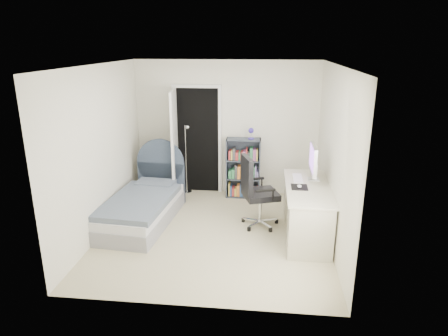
# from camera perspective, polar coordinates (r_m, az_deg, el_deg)

# --- Properties ---
(room_shell) EXTENTS (3.50, 3.70, 2.60)m
(room_shell) POSITION_cam_1_polar(r_m,az_deg,el_deg) (5.76, -1.48, 1.96)
(room_shell) COLOR tan
(room_shell) RESTS_ON ground
(door) EXTENTS (0.92, 0.83, 2.06)m
(door) POSITION_cam_1_polar(r_m,az_deg,el_deg) (7.39, -5.91, 3.67)
(door) COLOR black
(door) RESTS_ON ground
(bed) EXTENTS (1.04, 1.97, 1.17)m
(bed) POSITION_cam_1_polar(r_m,az_deg,el_deg) (6.63, -11.37, -5.28)
(bed) COLOR gray
(bed) RESTS_ON ground
(nightstand) EXTENTS (0.39, 0.39, 0.58)m
(nightstand) POSITION_cam_1_polar(r_m,az_deg,el_deg) (7.74, -8.43, -0.81)
(nightstand) COLOR tan
(nightstand) RESTS_ON ground
(floor_lamp) EXTENTS (0.19, 0.19, 1.34)m
(floor_lamp) POSITION_cam_1_polar(r_m,az_deg,el_deg) (7.64, -5.31, 0.34)
(floor_lamp) COLOR silver
(floor_lamp) RESTS_ON ground
(bookcase) EXTENTS (0.63, 0.27, 1.33)m
(bookcase) POSITION_cam_1_polar(r_m,az_deg,el_deg) (7.43, 2.81, -0.39)
(bookcase) COLOR #3B4351
(bookcase) RESTS_ON ground
(desk) EXTENTS (0.65, 1.62, 1.33)m
(desk) POSITION_cam_1_polar(r_m,az_deg,el_deg) (6.09, 11.72, -5.68)
(desk) COLOR beige
(desk) RESTS_ON ground
(office_chair) EXTENTS (0.65, 0.66, 1.15)m
(office_chair) POSITION_cam_1_polar(r_m,az_deg,el_deg) (6.21, 4.46, -2.94)
(office_chair) COLOR silver
(office_chair) RESTS_ON ground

